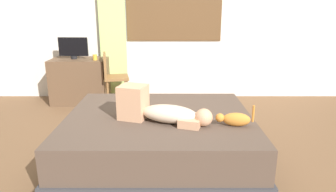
{
  "coord_description": "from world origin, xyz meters",
  "views": [
    {
      "loc": [
        0.09,
        -3.07,
        1.56
      ],
      "look_at": [
        0.09,
        0.1,
        0.62
      ],
      "focal_mm": 32.33,
      "sensor_mm": 36.0,
      "label": 1
    }
  ],
  "objects_px": {
    "bed": "(159,136)",
    "desk": "(80,81)",
    "cat": "(234,119)",
    "chair_by_desk": "(111,75)",
    "tv_monitor": "(73,48)",
    "cup": "(94,57)",
    "person_lying": "(159,110)"
  },
  "relations": [
    {
      "from": "cat",
      "to": "chair_by_desk",
      "type": "xyz_separation_m",
      "value": [
        -1.54,
        2.09,
        -0.03
      ]
    },
    {
      "from": "cup",
      "to": "chair_by_desk",
      "type": "xyz_separation_m",
      "value": [
        0.27,
        -0.05,
        -0.28
      ]
    },
    {
      "from": "desk",
      "to": "cup",
      "type": "relative_size",
      "value": 10.13
    },
    {
      "from": "cat",
      "to": "chair_by_desk",
      "type": "height_order",
      "value": "chair_by_desk"
    },
    {
      "from": "tv_monitor",
      "to": "cup",
      "type": "distance_m",
      "value": 0.41
    },
    {
      "from": "desk",
      "to": "tv_monitor",
      "type": "height_order",
      "value": "tv_monitor"
    },
    {
      "from": "tv_monitor",
      "to": "cup",
      "type": "height_order",
      "value": "tv_monitor"
    },
    {
      "from": "cat",
      "to": "cup",
      "type": "height_order",
      "value": "cup"
    },
    {
      "from": "chair_by_desk",
      "to": "person_lying",
      "type": "bearing_deg",
      "value": -67.18
    },
    {
      "from": "cat",
      "to": "tv_monitor",
      "type": "xyz_separation_m",
      "value": [
        -2.17,
        2.26,
        0.38
      ]
    },
    {
      "from": "cat",
      "to": "chair_by_desk",
      "type": "distance_m",
      "value": 2.6
    },
    {
      "from": "bed",
      "to": "desk",
      "type": "distance_m",
      "value": 2.4
    },
    {
      "from": "bed",
      "to": "person_lying",
      "type": "height_order",
      "value": "person_lying"
    },
    {
      "from": "bed",
      "to": "cat",
      "type": "bearing_deg",
      "value": -22.23
    },
    {
      "from": "desk",
      "to": "person_lying",
      "type": "bearing_deg",
      "value": -56.85
    },
    {
      "from": "tv_monitor",
      "to": "chair_by_desk",
      "type": "bearing_deg",
      "value": -14.6
    },
    {
      "from": "tv_monitor",
      "to": "chair_by_desk",
      "type": "xyz_separation_m",
      "value": [
        0.64,
        -0.17,
        -0.41
      ]
    },
    {
      "from": "bed",
      "to": "cup",
      "type": "xyz_separation_m",
      "value": [
        -1.08,
        1.85,
        0.55
      ]
    },
    {
      "from": "bed",
      "to": "chair_by_desk",
      "type": "distance_m",
      "value": 1.99
    },
    {
      "from": "person_lying",
      "to": "tv_monitor",
      "type": "relative_size",
      "value": 1.94
    },
    {
      "from": "desk",
      "to": "tv_monitor",
      "type": "relative_size",
      "value": 1.87
    },
    {
      "from": "chair_by_desk",
      "to": "cat",
      "type": "bearing_deg",
      "value": -53.72
    },
    {
      "from": "cup",
      "to": "bed",
      "type": "bearing_deg",
      "value": -59.76
    },
    {
      "from": "tv_monitor",
      "to": "cat",
      "type": "bearing_deg",
      "value": -46.11
    },
    {
      "from": "desk",
      "to": "cat",
      "type": "bearing_deg",
      "value": -47.07
    },
    {
      "from": "tv_monitor",
      "to": "cup",
      "type": "relative_size",
      "value": 5.42
    },
    {
      "from": "bed",
      "to": "chair_by_desk",
      "type": "bearing_deg",
      "value": 114.36
    },
    {
      "from": "tv_monitor",
      "to": "chair_by_desk",
      "type": "height_order",
      "value": "tv_monitor"
    },
    {
      "from": "cat",
      "to": "desk",
      "type": "xyz_separation_m",
      "value": [
        -2.1,
        2.26,
        -0.17
      ]
    },
    {
      "from": "tv_monitor",
      "to": "chair_by_desk",
      "type": "distance_m",
      "value": 0.78
    },
    {
      "from": "bed",
      "to": "cat",
      "type": "height_order",
      "value": "cat"
    },
    {
      "from": "bed",
      "to": "tv_monitor",
      "type": "height_order",
      "value": "tv_monitor"
    }
  ]
}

